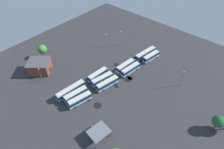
% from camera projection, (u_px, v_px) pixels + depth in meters
% --- Properties ---
extents(ground_plane, '(123.13, 123.13, 0.00)m').
position_uv_depth(ground_plane, '(115.00, 75.00, 94.61)').
color(ground_plane, '#333335').
extents(bus_row0_slot0, '(11.07, 4.80, 3.56)m').
position_uv_depth(bus_row0_slot0, '(80.00, 100.00, 80.68)').
color(bus_row0_slot0, teal).
rests_on(bus_row0_slot0, ground_plane).
extents(bus_row0_slot1, '(11.36, 4.38, 3.56)m').
position_uv_depth(bus_row0_slot1, '(76.00, 95.00, 82.78)').
color(bus_row0_slot1, teal).
rests_on(bus_row0_slot1, ground_plane).
extents(bus_row0_slot2, '(14.60, 4.17, 3.56)m').
position_uv_depth(bus_row0_slot2, '(71.00, 90.00, 84.60)').
color(bus_row0_slot2, teal).
rests_on(bus_row0_slot2, ground_plane).
extents(bus_row1_slot0, '(11.74, 4.69, 3.56)m').
position_uv_depth(bus_row1_slot0, '(107.00, 84.00, 87.63)').
color(bus_row1_slot0, teal).
rests_on(bus_row1_slot0, ground_plane).
extents(bus_row1_slot1, '(11.53, 4.86, 3.56)m').
position_uv_depth(bus_row1_slot1, '(102.00, 79.00, 89.63)').
color(bus_row1_slot1, teal).
rests_on(bus_row1_slot1, ground_plane).
extents(bus_row1_slot2, '(11.19, 3.42, 3.56)m').
position_uv_depth(bus_row1_slot2, '(98.00, 75.00, 91.82)').
color(bus_row1_slot2, teal).
rests_on(bus_row1_slot2, ground_plane).
extents(bus_row2_slot0, '(11.56, 4.00, 3.56)m').
position_uv_depth(bus_row2_slot0, '(130.00, 69.00, 94.75)').
color(bus_row2_slot0, teal).
rests_on(bus_row2_slot0, ground_plane).
extents(bus_row2_slot1, '(11.65, 3.67, 3.56)m').
position_uv_depth(bus_row2_slot1, '(125.00, 66.00, 96.66)').
color(bus_row2_slot1, teal).
rests_on(bus_row2_slot1, ground_plane).
extents(bus_row3_slot0, '(10.93, 4.18, 3.56)m').
position_uv_depth(bus_row3_slot0, '(151.00, 57.00, 102.17)').
color(bus_row3_slot0, teal).
rests_on(bus_row3_slot0, ground_plane).
extents(bus_row3_slot1, '(14.63, 4.61, 3.56)m').
position_uv_depth(bus_row3_slot1, '(145.00, 54.00, 104.07)').
color(bus_row3_slot1, teal).
rests_on(bus_row3_slot1, ground_plane).
extents(depot_building, '(13.96, 14.07, 6.25)m').
position_uv_depth(depot_building, '(39.00, 66.00, 94.52)').
color(depot_building, brown).
rests_on(depot_building, ground_plane).
extents(maintenance_shelter, '(8.18, 7.12, 3.53)m').
position_uv_depth(maintenance_shelter, '(99.00, 132.00, 68.20)').
color(maintenance_shelter, slate).
rests_on(maintenance_shelter, ground_plane).
extents(lamp_post_near_entrance, '(0.56, 0.28, 9.29)m').
position_uv_depth(lamp_post_near_entrance, '(121.00, 38.00, 109.85)').
color(lamp_post_near_entrance, slate).
rests_on(lamp_post_near_entrance, ground_plane).
extents(lamp_post_by_building, '(0.56, 0.28, 7.99)m').
position_uv_depth(lamp_post_by_building, '(106.00, 40.00, 109.72)').
color(lamp_post_by_building, slate).
rests_on(lamp_post_by_building, ground_plane).
extents(lamp_post_far_corner, '(0.56, 0.28, 8.22)m').
position_uv_depth(lamp_post_far_corner, '(41.00, 75.00, 88.17)').
color(lamp_post_far_corner, slate).
rests_on(lamp_post_far_corner, ground_plane).
extents(lamp_post_mid_lot, '(0.56, 0.28, 8.78)m').
position_uv_depth(lamp_post_mid_lot, '(182.00, 78.00, 86.00)').
color(lamp_post_mid_lot, slate).
rests_on(lamp_post_mid_lot, ground_plane).
extents(tree_northwest, '(4.84, 4.84, 7.49)m').
position_uv_depth(tree_northwest, '(42.00, 49.00, 101.69)').
color(tree_northwest, brown).
rests_on(tree_northwest, ground_plane).
extents(tree_northeast, '(4.64, 4.64, 7.33)m').
position_uv_depth(tree_northeast, '(219.00, 121.00, 69.35)').
color(tree_northeast, brown).
rests_on(tree_northeast, ground_plane).
extents(puddle_back_corner, '(3.02, 3.02, 0.01)m').
position_uv_depth(puddle_back_corner, '(131.00, 78.00, 93.00)').
color(puddle_back_corner, black).
rests_on(puddle_back_corner, ground_plane).
extents(puddle_between_rows, '(4.16, 4.16, 0.01)m').
position_uv_depth(puddle_between_rows, '(128.00, 79.00, 92.43)').
color(puddle_between_rows, black).
rests_on(puddle_between_rows, ground_plane).
extents(puddle_near_shelter, '(2.78, 2.78, 0.01)m').
position_uv_depth(puddle_near_shelter, '(116.00, 65.00, 100.19)').
color(puddle_near_shelter, black).
rests_on(puddle_near_shelter, ground_plane).
extents(puddle_front_lane, '(3.51, 3.51, 0.01)m').
position_uv_depth(puddle_front_lane, '(97.00, 106.00, 80.76)').
color(puddle_front_lane, black).
rests_on(puddle_front_lane, ground_plane).
extents(puddle_centre_drain, '(2.40, 2.40, 0.01)m').
position_uv_depth(puddle_centre_drain, '(116.00, 86.00, 88.91)').
color(puddle_centre_drain, black).
rests_on(puddle_centre_drain, ground_plane).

